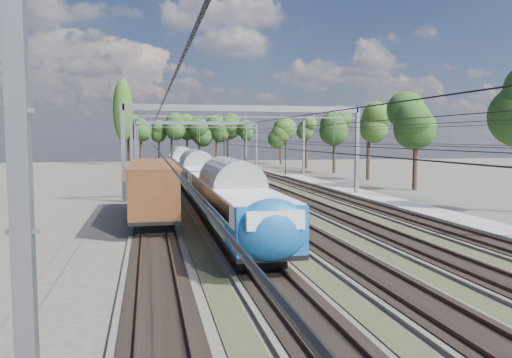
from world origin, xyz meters
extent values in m
plane|color=#47423A|center=(0.00, 0.00, 0.00)|extent=(220.00, 220.00, 0.00)
cube|color=#47423A|center=(-9.00, 45.00, 0.07)|extent=(3.00, 130.00, 0.15)
cube|color=black|center=(-9.00, 45.00, 0.17)|extent=(2.50, 130.00, 0.06)
cube|color=#473326|center=(-9.72, 45.00, 0.27)|extent=(0.08, 130.00, 0.14)
cube|color=#473326|center=(-8.28, 45.00, 0.27)|extent=(0.08, 130.00, 0.14)
cube|color=#47423A|center=(-4.50, 45.00, 0.07)|extent=(3.00, 130.00, 0.15)
cube|color=black|center=(-4.50, 45.00, 0.17)|extent=(2.50, 130.00, 0.06)
cube|color=#473326|center=(-5.22, 45.00, 0.27)|extent=(0.08, 130.00, 0.14)
cube|color=#473326|center=(-3.78, 45.00, 0.27)|extent=(0.08, 130.00, 0.14)
cube|color=#47423A|center=(0.00, 45.00, 0.07)|extent=(3.00, 130.00, 0.15)
cube|color=black|center=(0.00, 45.00, 0.17)|extent=(2.50, 130.00, 0.06)
cube|color=#473326|center=(-0.72, 45.00, 0.27)|extent=(0.08, 130.00, 0.14)
cube|color=#473326|center=(0.72, 45.00, 0.27)|extent=(0.08, 130.00, 0.14)
cube|color=#47423A|center=(4.50, 45.00, 0.07)|extent=(3.00, 130.00, 0.15)
cube|color=black|center=(4.50, 45.00, 0.17)|extent=(2.50, 130.00, 0.06)
cube|color=#473326|center=(3.78, 45.00, 0.27)|extent=(0.08, 130.00, 0.14)
cube|color=#473326|center=(5.22, 45.00, 0.27)|extent=(0.08, 130.00, 0.14)
cube|color=#47423A|center=(9.00, 45.00, 0.07)|extent=(3.00, 130.00, 0.15)
cube|color=black|center=(9.00, 45.00, 0.17)|extent=(2.50, 130.00, 0.06)
cube|color=#473326|center=(8.28, 45.00, 0.27)|extent=(0.08, 130.00, 0.14)
cube|color=#473326|center=(9.72, 45.00, 0.27)|extent=(0.08, 130.00, 0.14)
cube|color=#2D2C1D|center=(-6.75, 45.00, 0.03)|extent=(1.10, 130.00, 0.05)
cube|color=#2D2C1D|center=(-2.25, 45.00, 0.03)|extent=(1.10, 130.00, 0.05)
cube|color=#2D2C1D|center=(2.25, 45.00, 0.03)|extent=(1.10, 130.00, 0.05)
cube|color=#2D2C1D|center=(6.75, 45.00, 0.03)|extent=(1.10, 130.00, 0.05)
cube|color=gray|center=(12.00, 20.00, 0.15)|extent=(3.00, 70.00, 0.30)
cube|color=gray|center=(-11.50, 30.00, 4.50)|extent=(0.35, 0.35, 9.00)
cube|color=gray|center=(11.50, 30.00, 4.50)|extent=(0.35, 0.35, 9.00)
cube|color=gray|center=(0.00, 30.00, 8.70)|extent=(23.00, 0.35, 0.60)
cube|color=gray|center=(-11.50, 78.00, 4.50)|extent=(0.35, 0.35, 9.00)
cube|color=gray|center=(11.50, 78.00, 4.50)|extent=(0.35, 0.35, 9.00)
cube|color=gray|center=(0.00, 78.00, 8.70)|extent=(23.00, 0.35, 0.60)
cube|color=gray|center=(-11.50, -8.00, 4.25)|extent=(0.35, 0.35, 8.50)
cube|color=gray|center=(-11.50, 55.00, 4.25)|extent=(0.35, 0.35, 8.50)
cube|color=gray|center=(-11.50, 100.00, 4.25)|extent=(0.35, 0.35, 8.50)
cube|color=gray|center=(13.80, 55.00, 4.25)|extent=(0.35, 0.35, 8.50)
cube|color=gray|center=(13.80, 100.00, 4.25)|extent=(0.35, 0.35, 8.50)
cylinder|color=black|center=(-9.00, 45.00, 5.50)|extent=(0.03, 130.00, 0.03)
cylinder|color=black|center=(-9.00, 45.00, 6.60)|extent=(0.03, 130.00, 0.03)
cylinder|color=black|center=(-4.50, 45.00, 5.50)|extent=(0.03, 130.00, 0.03)
cylinder|color=black|center=(-4.50, 45.00, 6.60)|extent=(0.03, 130.00, 0.03)
cylinder|color=black|center=(0.00, 45.00, 5.50)|extent=(0.03, 130.00, 0.03)
cylinder|color=black|center=(0.00, 45.00, 6.60)|extent=(0.03, 130.00, 0.03)
cylinder|color=black|center=(4.50, 45.00, 5.50)|extent=(0.03, 130.00, 0.03)
cylinder|color=black|center=(4.50, 45.00, 6.60)|extent=(0.03, 130.00, 0.03)
cylinder|color=black|center=(9.00, 45.00, 5.50)|extent=(0.03, 130.00, 0.03)
cylinder|color=black|center=(9.00, 45.00, 6.60)|extent=(0.03, 130.00, 0.03)
cylinder|color=black|center=(-14.08, 113.62, 3.42)|extent=(0.56, 0.56, 6.84)
sphere|color=#1C3A15|center=(-14.08, 113.62, 8.90)|extent=(4.64, 4.64, 4.64)
cylinder|color=black|center=(-10.41, 112.88, 2.84)|extent=(0.56, 0.56, 5.69)
sphere|color=#1C3A15|center=(-10.41, 112.88, 7.39)|extent=(4.59, 4.59, 4.59)
cylinder|color=black|center=(-6.76, 111.12, 2.99)|extent=(0.56, 0.56, 5.98)
sphere|color=#1C3A15|center=(-6.76, 111.12, 7.78)|extent=(4.99, 4.99, 4.99)
cylinder|color=black|center=(-3.69, 113.86, 2.91)|extent=(0.56, 0.56, 5.82)
sphere|color=#1C3A15|center=(-3.69, 113.86, 7.57)|extent=(4.03, 4.03, 4.03)
cylinder|color=black|center=(0.43, 110.74, 3.11)|extent=(0.56, 0.56, 6.23)
sphere|color=#1C3A15|center=(0.43, 110.74, 8.09)|extent=(5.02, 5.02, 5.02)
cylinder|color=black|center=(3.42, 113.47, 3.60)|extent=(0.56, 0.56, 7.21)
sphere|color=#1C3A15|center=(3.42, 113.47, 9.37)|extent=(4.88, 4.88, 4.88)
cylinder|color=black|center=(8.08, 111.74, 3.26)|extent=(0.56, 0.56, 6.53)
sphere|color=#1C3A15|center=(8.08, 111.74, 8.48)|extent=(4.30, 4.30, 4.30)
cylinder|color=black|center=(11.55, 113.24, 3.08)|extent=(0.56, 0.56, 6.16)
sphere|color=#1C3A15|center=(11.55, 113.24, 8.01)|extent=(3.88, 3.88, 3.88)
cylinder|color=black|center=(15.48, 111.76, 3.39)|extent=(0.56, 0.56, 6.78)
sphere|color=#1C3A15|center=(15.48, 111.76, 8.81)|extent=(5.32, 5.32, 5.32)
cylinder|color=black|center=(20.78, 31.48, 2.90)|extent=(0.56, 0.56, 5.80)
sphere|color=#1C3A15|center=(20.78, 31.48, 7.54)|extent=(3.57, 3.57, 3.57)
cylinder|color=black|center=(21.16, 47.03, 2.92)|extent=(0.56, 0.56, 5.85)
sphere|color=#1C3A15|center=(21.16, 47.03, 7.60)|extent=(4.75, 4.75, 4.75)
cylinder|color=black|center=(20.44, 58.73, 3.28)|extent=(0.56, 0.56, 6.56)
sphere|color=#1C3A15|center=(20.44, 58.73, 8.53)|extent=(4.39, 4.39, 4.39)
cylinder|color=black|center=(21.26, 73.95, 3.21)|extent=(0.56, 0.56, 6.41)
sphere|color=#1C3A15|center=(21.26, 73.95, 8.33)|extent=(3.53, 3.53, 3.53)
cylinder|color=black|center=(20.86, 88.86, 3.17)|extent=(0.56, 0.56, 6.34)
sphere|color=#1C3A15|center=(20.86, 88.86, 8.24)|extent=(4.26, 4.26, 4.26)
cylinder|color=black|center=(-14.50, 98.00, 8.00)|extent=(0.70, 0.70, 16.00)
ellipsoid|color=#274B19|center=(-14.50, 98.00, 12.00)|extent=(4.40, 4.40, 14.08)
cube|color=black|center=(-4.50, 4.72, 0.58)|extent=(2.12, 3.17, 0.85)
cube|color=black|center=(-4.50, 19.53, 0.58)|extent=(2.12, 3.17, 0.85)
cube|color=#104793|center=(-4.50, 12.12, 2.17)|extent=(2.96, 21.15, 2.01)
cube|color=silver|center=(-4.50, 12.12, 2.70)|extent=(3.05, 20.31, 1.00)
cube|color=black|center=(-2.97, 12.12, 2.70)|extent=(0.04, 17.98, 0.74)
cube|color=yellow|center=(-4.50, 7.47, 1.64)|extent=(3.07, 5.92, 0.74)
cylinder|color=gray|center=(-4.50, 12.12, 3.17)|extent=(3.00, 21.15, 3.00)
cube|color=black|center=(-4.50, 26.47, 0.58)|extent=(2.12, 3.17, 0.85)
cube|color=black|center=(-4.50, 41.28, 0.58)|extent=(2.12, 3.17, 0.85)
cube|color=#104793|center=(-4.50, 33.88, 2.17)|extent=(2.96, 21.15, 2.01)
cube|color=silver|center=(-4.50, 33.88, 2.70)|extent=(3.05, 20.31, 1.00)
cube|color=black|center=(-2.97, 33.88, 2.70)|extent=(0.04, 17.98, 0.74)
cube|color=yellow|center=(-4.50, 29.22, 1.64)|extent=(3.07, 5.92, 0.74)
cylinder|color=gray|center=(-4.50, 33.88, 3.17)|extent=(3.00, 21.15, 3.00)
cube|color=black|center=(-4.50, 48.23, 0.58)|extent=(2.12, 3.17, 0.85)
cube|color=black|center=(-4.50, 63.03, 0.58)|extent=(2.12, 3.17, 0.85)
cube|color=#104793|center=(-4.50, 55.63, 2.17)|extent=(2.96, 21.15, 2.01)
cube|color=silver|center=(-4.50, 55.63, 2.70)|extent=(3.05, 20.31, 1.00)
cube|color=black|center=(-2.97, 55.63, 2.70)|extent=(0.04, 17.98, 0.74)
cube|color=yellow|center=(-4.50, 50.98, 1.64)|extent=(3.07, 5.92, 0.74)
cylinder|color=gray|center=(-4.50, 55.63, 3.17)|extent=(3.00, 21.15, 3.00)
ellipsoid|color=#104793|center=(-4.50, 1.75, 2.22)|extent=(3.00, 1.65, 2.56)
cube|color=black|center=(-9.00, 13.42, 0.55)|extent=(2.19, 2.85, 0.77)
cube|color=black|center=(-9.00, 24.18, 0.55)|extent=(2.19, 2.85, 0.77)
cube|color=black|center=(-9.00, 18.80, 1.04)|extent=(2.96, 15.36, 0.22)
cube|color=#502A15|center=(-9.00, 18.80, 2.58)|extent=(2.96, 15.36, 2.85)
cube|color=#502A15|center=(-9.00, 18.80, 4.06)|extent=(3.18, 15.36, 0.13)
imported|color=black|center=(1.69, 47.55, 1.00)|extent=(0.73, 0.86, 2.00)
cylinder|color=black|center=(3.07, 64.46, 2.70)|extent=(0.15, 0.15, 5.40)
cube|color=black|center=(3.07, 64.46, 5.77)|extent=(0.44, 0.36, 0.76)
sphere|color=red|center=(3.07, 64.32, 5.99)|extent=(0.17, 0.17, 0.17)
sphere|color=#0C9919|center=(3.07, 64.32, 5.61)|extent=(0.17, 0.17, 0.17)
cylinder|color=black|center=(12.32, 59.81, 2.37)|extent=(0.13, 0.13, 4.74)
cube|color=black|center=(12.32, 59.81, 5.07)|extent=(0.39, 0.32, 0.66)
sphere|color=red|center=(12.32, 59.68, 5.26)|extent=(0.15, 0.15, 0.15)
sphere|color=#0C9919|center=(12.32, 59.68, 4.93)|extent=(0.15, 0.15, 0.15)
camera|label=1|loc=(-9.31, -17.36, 5.90)|focal=35.00mm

